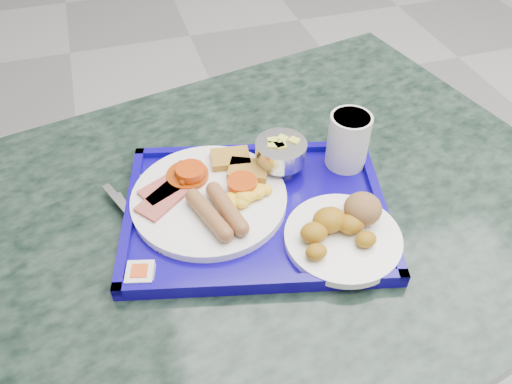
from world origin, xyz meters
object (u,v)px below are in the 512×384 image
bread_plate (344,229)px  juice_cup (348,139)px  tray (256,212)px  fruit_bowl (281,152)px  table (233,287)px  main_plate (213,195)px

bread_plate → juice_cup: (0.08, 0.16, 0.04)m
tray → bread_plate: bearing=-40.8°
tray → bread_plate: size_ratio=2.69×
tray → juice_cup: size_ratio=4.84×
tray → juice_cup: bearing=19.0°
fruit_bowl → table: bearing=-147.0°
table → juice_cup: size_ratio=13.50×
main_plate → tray: bearing=-33.7°
table → fruit_bowl: bearing=33.0°
tray → fruit_bowl: 0.12m
tray → bread_plate: 0.15m
tray → fruit_bowl: fruit_bowl is taller
juice_cup → table: bearing=-166.0°
table → fruit_bowl: size_ratio=15.26×
table → juice_cup: (0.23, 0.06, 0.26)m
main_plate → bread_plate: size_ratio=1.43×
main_plate → juice_cup: size_ratio=2.56×
table → fruit_bowl: fruit_bowl is taller
main_plate → bread_plate: bearing=-38.4°
tray → fruit_bowl: bearing=49.3°
tray → table: bearing=171.4°
table → fruit_bowl: (0.11, 0.07, 0.25)m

